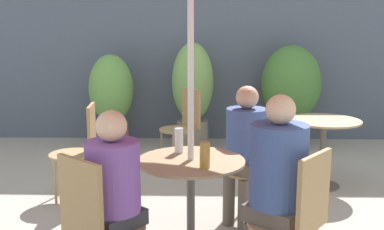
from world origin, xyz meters
The scene contains 16 objects.
storefront_wall centered at (0.00, 3.50, 1.50)m, with size 10.00×0.06×3.00m.
cafe_table_near centered at (-0.07, -0.10, 0.57)m, with size 0.78×0.78×0.72m.
cafe_table_far centered at (1.28, 1.39, 0.56)m, with size 0.75×0.75×0.72m.
bistro_chair_0 centered at (-0.61, -0.76, 0.56)m, with size 0.50×0.50×0.93m.
bistro_chair_1 centered at (0.59, -0.64, 0.56)m, with size 0.50×0.50×0.93m.
bistro_chair_2 centered at (0.47, 0.56, 0.56)m, with size 0.50×0.50×0.93m.
bistro_chair_3 centered at (-1.14, 0.97, 0.56)m, with size 0.45×0.44×0.93m.
bistro_chair_4 centered at (-0.20, 2.13, 0.56)m, with size 0.50×0.49×0.93m.
seated_person_0 centered at (-0.51, -0.63, 0.70)m, with size 0.41×0.41×1.17m.
seated_person_1 centered at (0.47, -0.54, 0.74)m, with size 0.45×0.45×1.26m.
seated_person_2 centered at (0.37, 0.44, 0.70)m, with size 0.43×0.43×1.18m.
beer_glass_0 centered at (0.03, -0.29, 0.81)m, with size 0.07×0.07×0.18m.
beer_glass_1 centered at (-0.16, 0.10, 0.81)m, with size 0.07×0.07×0.19m.
potted_plant_0 centered at (-1.25, 2.98, 0.72)m, with size 0.62×0.62×1.30m.
potted_plant_1 centered at (-0.12, 2.98, 0.80)m, with size 0.58×0.58×1.47m.
potted_plant_2 centered at (1.24, 3.01, 0.84)m, with size 0.82×0.82×1.43m.
Camera 1 is at (0.01, -3.19, 1.63)m, focal length 42.00 mm.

